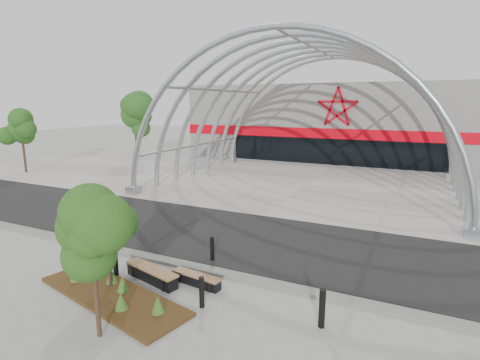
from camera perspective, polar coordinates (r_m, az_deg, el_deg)
ground at (r=14.85m, az=-6.84°, el=-12.77°), size 140.00×140.00×0.00m
road at (r=17.66m, az=-0.71°, el=-8.55°), size 140.00×7.00×0.02m
forecourt at (r=28.50m, az=10.01°, el=-0.82°), size 60.00×17.00×0.04m
kerb at (r=14.63m, az=-7.38°, el=-12.91°), size 60.00×0.50×0.12m
arena_building at (r=45.45m, az=16.40°, el=8.59°), size 34.00×15.24×8.00m
vault_canopy at (r=28.50m, az=10.01°, el=-0.82°), size 20.80×15.80×20.36m
planting_bed at (r=13.27m, az=-19.03°, el=-15.80°), size 6.06×3.01×0.61m
street_tree_0 at (r=12.91m, az=-19.80°, el=-5.32°), size 1.53×1.53×3.49m
street_tree_1 at (r=10.34m, az=-21.67°, el=-8.79°), size 1.57×1.57×3.71m
bench_0 at (r=13.83m, az=-13.30°, el=-13.86°), size 2.40×1.07×0.49m
bench_1 at (r=13.33m, az=-6.62°, el=-14.86°), size 1.90×0.61×0.39m
bollard_0 at (r=15.98m, az=-19.28°, el=-9.72°), size 0.15×0.15×0.94m
bollard_1 at (r=14.29m, az=-18.44°, el=-11.87°), size 0.18×0.18×1.13m
bollard_2 at (r=11.90m, az=-5.85°, el=-16.64°), size 0.16×0.16×0.99m
bollard_3 at (r=15.00m, az=-4.26°, el=-10.39°), size 0.16×0.16×0.99m
bollard_4 at (r=11.15m, az=12.39°, el=-18.58°), size 0.18×0.18×1.13m
bg_tree_0 at (r=41.62m, az=-15.76°, el=9.27°), size 3.00×3.00×6.45m
bg_tree_2 at (r=37.98m, az=-30.37°, el=6.73°), size 2.55×2.55×5.38m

